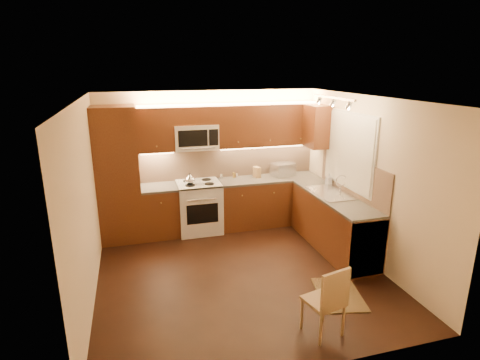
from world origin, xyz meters
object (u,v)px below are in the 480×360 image
object	(u,v)px
kettle	(190,179)
soap_bottle	(329,179)
stove	(199,207)
sink	(331,189)
knife_block	(257,172)
dining_chair	(324,299)
microwave	(196,137)
toaster_oven	(283,169)

from	to	relation	value
kettle	soap_bottle	size ratio (longest dim) A/B	1.01
stove	kettle	world-z (taller)	kettle
sink	knife_block	world-z (taller)	knife_block
soap_bottle	dining_chair	bearing A→B (deg)	-123.57
sink	soap_bottle	bearing A→B (deg)	65.58
knife_block	dining_chair	distance (m)	3.37
kettle	microwave	bearing A→B (deg)	69.48
knife_block	soap_bottle	distance (m)	1.33
toaster_oven	stove	bearing A→B (deg)	170.87
sink	dining_chair	size ratio (longest dim) A/B	1.01
microwave	soap_bottle	distance (m)	2.46
toaster_oven	dining_chair	xyz separation A→B (m)	(-0.82, -3.29, -0.60)
dining_chair	sink	bearing A→B (deg)	46.76
sink	toaster_oven	xyz separation A→B (m)	(-0.36, 1.22, 0.05)
microwave	sink	size ratio (longest dim) A/B	0.88
stove	knife_block	world-z (taller)	knife_block
kettle	dining_chair	size ratio (longest dim) A/B	0.24
stove	sink	world-z (taller)	sink
dining_chair	soap_bottle	bearing A→B (deg)	47.66
microwave	sink	world-z (taller)	microwave
stove	kettle	distance (m)	0.59
knife_block	soap_bottle	world-z (taller)	soap_bottle
microwave	knife_block	world-z (taller)	microwave
stove	microwave	world-z (taller)	microwave
dining_chair	knife_block	bearing A→B (deg)	71.07
toaster_oven	knife_block	bearing A→B (deg)	165.90
stove	soap_bottle	world-z (taller)	soap_bottle
stove	toaster_oven	bearing A→B (deg)	3.43
microwave	kettle	distance (m)	0.74
microwave	stove	bearing A→B (deg)	-90.00
microwave	soap_bottle	xyz separation A→B (m)	(2.21, -0.80, -0.72)
stove	dining_chair	size ratio (longest dim) A/B	1.08
toaster_oven	kettle	bearing A→B (deg)	172.61
toaster_oven	soap_bottle	world-z (taller)	toaster_oven
microwave	toaster_oven	world-z (taller)	microwave
kettle	sink	bearing A→B (deg)	-8.28
sink	knife_block	size ratio (longest dim) A/B	4.30
sink	knife_block	bearing A→B (deg)	125.07
stove	sink	xyz separation A→B (m)	(2.00, -1.12, 0.52)
soap_bottle	dining_chair	size ratio (longest dim) A/B	0.24
kettle	dining_chair	bearing A→B (deg)	-54.64
stove	kettle	bearing A→B (deg)	-157.75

